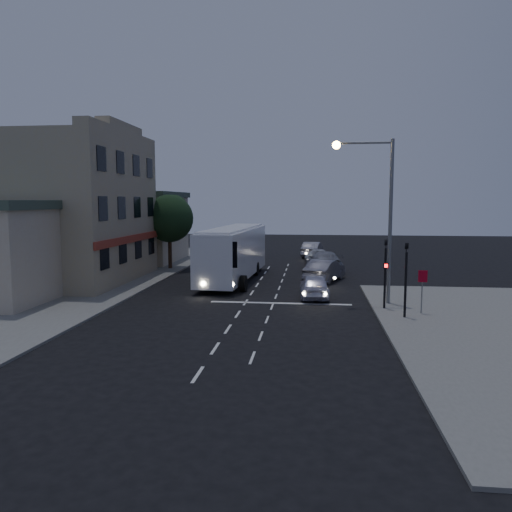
# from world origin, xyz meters

# --- Properties ---
(ground) EXTENTS (120.00, 120.00, 0.00)m
(ground) POSITION_xyz_m (0.00, 0.00, 0.00)
(ground) COLOR black
(sidewalk_far) EXTENTS (12.00, 50.00, 0.12)m
(sidewalk_far) POSITION_xyz_m (-13.00, 8.00, 0.06)
(sidewalk_far) COLOR slate
(sidewalk_far) RESTS_ON ground
(road_markings) EXTENTS (8.00, 30.55, 0.01)m
(road_markings) POSITION_xyz_m (1.29, 3.31, 0.00)
(road_markings) COLOR silver
(road_markings) RESTS_ON ground
(tour_bus) EXTENTS (3.38, 12.78, 3.88)m
(tour_bus) POSITION_xyz_m (-1.91, 9.80, 2.10)
(tour_bus) COLOR white
(tour_bus) RESTS_ON ground
(car_suv) EXTENTS (1.84, 4.26, 1.43)m
(car_suv) POSITION_xyz_m (3.92, 3.80, 0.72)
(car_suv) COLOR silver
(car_suv) RESTS_ON ground
(car_sedan_a) EXTENTS (3.20, 5.11, 1.59)m
(car_sedan_a) POSITION_xyz_m (4.67, 10.10, 0.79)
(car_sedan_a) COLOR gray
(car_sedan_a) RESTS_ON ground
(car_sedan_b) EXTENTS (3.31, 5.99, 1.64)m
(car_sedan_b) POSITION_xyz_m (4.70, 15.59, 0.82)
(car_sedan_b) COLOR #999AA1
(car_sedan_b) RESTS_ON ground
(car_sedan_c) EXTENTS (2.52, 4.91, 1.32)m
(car_sedan_c) POSITION_xyz_m (4.34, 20.71, 0.66)
(car_sedan_c) COLOR silver
(car_sedan_c) RESTS_ON ground
(car_extra) EXTENTS (2.35, 4.97, 1.58)m
(car_extra) POSITION_xyz_m (3.77, 25.74, 0.79)
(car_extra) COLOR #9897A2
(car_extra) RESTS_ON ground
(traffic_signal_main) EXTENTS (0.25, 0.35, 4.10)m
(traffic_signal_main) POSITION_xyz_m (7.60, 0.78, 2.42)
(traffic_signal_main) COLOR black
(traffic_signal_main) RESTS_ON sidewalk_near
(traffic_signal_side) EXTENTS (0.18, 0.15, 4.10)m
(traffic_signal_side) POSITION_xyz_m (8.30, -1.20, 2.42)
(traffic_signal_side) COLOR black
(traffic_signal_side) RESTS_ON sidewalk_near
(regulatory_sign) EXTENTS (0.45, 0.12, 2.20)m
(regulatory_sign) POSITION_xyz_m (9.30, -0.24, 1.60)
(regulatory_sign) COLOR slate
(regulatory_sign) RESTS_ON sidewalk_near
(streetlight) EXTENTS (3.32, 0.44, 9.00)m
(streetlight) POSITION_xyz_m (7.34, 2.20, 5.73)
(streetlight) COLOR slate
(streetlight) RESTS_ON sidewalk_near
(main_building) EXTENTS (10.12, 12.00, 11.00)m
(main_building) POSITION_xyz_m (-13.96, 8.00, 5.16)
(main_building) COLOR gray
(main_building) RESTS_ON sidewalk_far
(low_building_north) EXTENTS (9.40, 9.40, 6.50)m
(low_building_north) POSITION_xyz_m (-13.50, 20.00, 3.39)
(low_building_north) COLOR #BDB39F
(low_building_north) RESTS_ON sidewalk_far
(street_tree) EXTENTS (4.00, 4.00, 6.20)m
(street_tree) POSITION_xyz_m (-8.21, 15.02, 4.50)
(street_tree) COLOR black
(street_tree) RESTS_ON sidewalk_far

